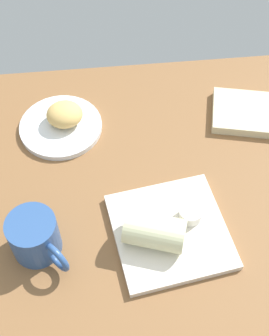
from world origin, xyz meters
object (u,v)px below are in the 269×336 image
at_px(square_plate, 170,231).
at_px(book_stack, 252,113).
at_px(sauce_cup, 191,214).
at_px(scone_pastry, 65,114).
at_px(round_plate, 61,127).
at_px(breakfast_wrap, 155,231).
at_px(coffee_mug, 35,237).

distance_m(square_plate, book_stack, 0.38).
bearing_deg(sauce_cup, book_stack, -126.59).
bearing_deg(scone_pastry, sauce_cup, 130.46).
xyz_separation_m(round_plate, book_stack, (-0.46, 0.01, 0.00)).
distance_m(sauce_cup, breakfast_wrap, 0.09).
relative_size(scone_pastry, coffee_mug, 0.67).
distance_m(breakfast_wrap, book_stack, 0.42).
height_order(square_plate, book_stack, book_stack).
height_order(square_plate, sauce_cup, sauce_cup).
bearing_deg(sauce_cup, round_plate, -47.28).
xyz_separation_m(breakfast_wrap, coffee_mug, (0.23, -0.01, -0.00)).
bearing_deg(round_plate, breakfast_wrap, 119.10).
distance_m(square_plate, breakfast_wrap, 0.06).
bearing_deg(scone_pastry, round_plate, 32.67).
distance_m(book_stack, coffee_mug, 0.59).
height_order(round_plate, book_stack, book_stack).
bearing_deg(scone_pastry, book_stack, 177.69).
distance_m(breakfast_wrap, coffee_mug, 0.23).
relative_size(scone_pastry, sauce_cup, 1.78).
relative_size(scone_pastry, book_stack, 0.39).
distance_m(scone_pastry, book_stack, 0.45).
bearing_deg(coffee_mug, book_stack, -149.33).
distance_m(square_plate, sauce_cup, 0.05).
bearing_deg(breakfast_wrap, scone_pastry, 45.53).
bearing_deg(round_plate, book_stack, 178.77).
relative_size(breakfast_wrap, coffee_mug, 0.92).
bearing_deg(book_stack, breakfast_wrap, 48.21).
height_order(round_plate, sauce_cup, sauce_cup).
bearing_deg(breakfast_wrap, book_stack, -23.02).
xyz_separation_m(sauce_cup, coffee_mug, (0.31, 0.03, 0.02)).
distance_m(round_plate, book_stack, 0.46).
relative_size(breakfast_wrap, book_stack, 0.54).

